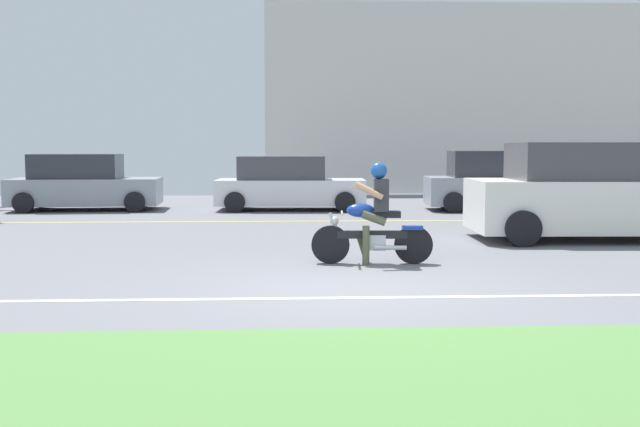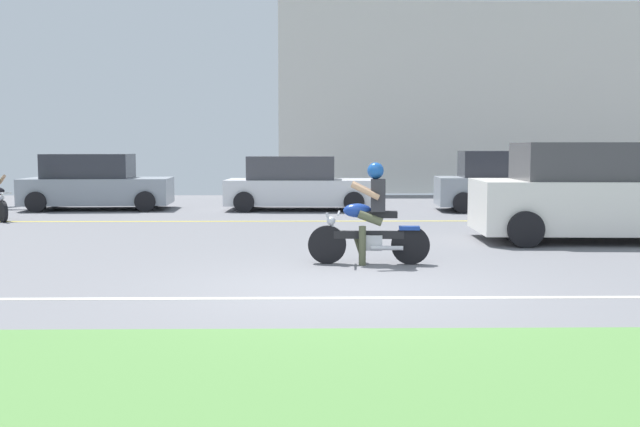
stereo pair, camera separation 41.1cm
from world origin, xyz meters
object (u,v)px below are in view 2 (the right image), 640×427
parked_car_1 (298,185)px  parked_car_2 (513,183)px  parked_car_0 (95,184)px  motorcyclist (370,221)px  suv_nearby (609,193)px

parked_car_1 → parked_car_2: bearing=-4.4°
parked_car_0 → parked_car_2: (11.63, -0.69, 0.04)m
motorcyclist → suv_nearby: size_ratio=0.36×
suv_nearby → parked_car_1: size_ratio=1.21×
suv_nearby → parked_car_0: 13.66m
motorcyclist → suv_nearby: (4.67, 2.68, 0.25)m
motorcyclist → parked_car_1: (-1.21, 9.67, 0.06)m
parked_car_2 → parked_car_0: bearing=176.6°
motorcyclist → parked_car_1: motorcyclist is taller
parked_car_1 → suv_nearby: bearing=-49.9°
parked_car_0 → suv_nearby: bearing=-31.9°
suv_nearby → parked_car_1: 9.15m
motorcyclist → suv_nearby: bearing=29.8°
suv_nearby → parked_car_2: bearing=89.7°
suv_nearby → parked_car_0: size_ratio=1.23×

